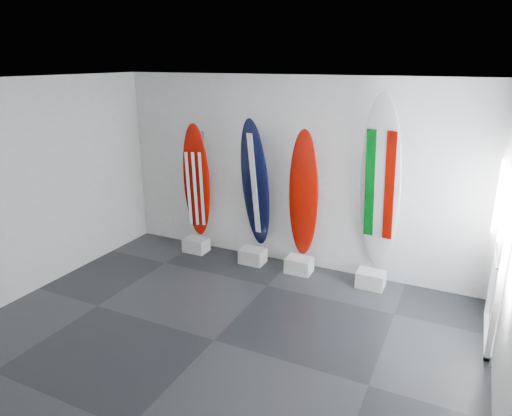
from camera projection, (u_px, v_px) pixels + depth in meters
The scene contains 15 objects.
floor at pixel (214, 340), 5.50m from camera, with size 6.00×6.00×0.00m, color black.
ceiling at pixel (206, 82), 4.57m from camera, with size 6.00×6.00×0.00m, color white.
wall_back at pixel (293, 174), 7.18m from camera, with size 6.00×6.00×0.00m, color silver.
wall_front at pixel (5, 344), 2.90m from camera, with size 6.00×6.00×0.00m, color silver.
wall_left at pixel (22, 191), 6.27m from camera, with size 5.00×5.00×0.00m, color silver.
display_block_usa at pixel (196, 245), 8.01m from camera, with size 0.40×0.30×0.24m, color silver.
surfboard_usa at pixel (197, 182), 7.75m from camera, with size 0.45×0.08×2.01m, color #7F0901.
display_block_navy at pixel (253, 256), 7.56m from camera, with size 0.40×0.30×0.24m, color silver.
surfboard_navy at pixel (255, 185), 7.28m from camera, with size 0.49×0.08×2.17m, color black.
display_block_swiss at pixel (299, 265), 7.22m from camera, with size 0.40×0.30×0.24m, color silver.
surfboard_swiss at pixel (304, 195), 6.96m from camera, with size 0.46×0.08×2.03m, color #7F0901.
display_block_italy at pixel (371, 279), 6.76m from camera, with size 0.40×0.30×0.24m, color silver.
surfboard_italy at pixel (380, 186), 6.41m from camera, with size 0.59×0.08×2.60m, color silver.
wall_outlet at pixel (168, 221), 8.53m from camera, with size 0.09×0.02×0.13m, color silver.
glass_door at pixel (508, 226), 5.16m from camera, with size 0.12×1.16×2.85m, color white, non-canonical shape.
Camera 1 is at (2.51, -4.05, 3.22)m, focal length 32.17 mm.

